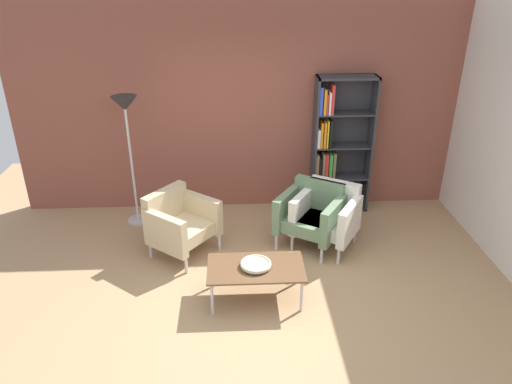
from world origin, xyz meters
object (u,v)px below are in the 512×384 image
object	(u,v)px
decorative_bowl	(256,264)
armchair_by_bookshelf	(311,214)
bookshelf_tall	(335,149)
coffee_table_low	(256,269)
armchair_spare_guest	(327,214)
armchair_corner_red	(180,222)
floor_lamp_torchiere	(126,119)

from	to	relation	value
decorative_bowl	armchair_by_bookshelf	distance (m)	1.31
bookshelf_tall	coffee_table_low	world-z (taller)	bookshelf_tall
armchair_by_bookshelf	armchair_spare_guest	size ratio (longest dim) A/B	1.00
armchair_by_bookshelf	coffee_table_low	bearing A→B (deg)	-92.05
coffee_table_low	armchair_by_bookshelf	distance (m)	1.31
bookshelf_tall	armchair_corner_red	xyz separation A→B (m)	(-2.05, -1.08, -0.49)
coffee_table_low	armchair_by_bookshelf	world-z (taller)	armchair_by_bookshelf
decorative_bowl	floor_lamp_torchiere	bearing A→B (deg)	130.99
bookshelf_tall	armchair_by_bookshelf	distance (m)	1.16
armchair_spare_guest	armchair_by_bookshelf	bearing A→B (deg)	-155.74
bookshelf_tall	armchair_by_bookshelf	size ratio (longest dim) A/B	2.02
decorative_bowl	armchair_corner_red	bearing A→B (deg)	132.24
coffee_table_low	decorative_bowl	world-z (taller)	decorative_bowl
bookshelf_tall	armchair_by_bookshelf	world-z (taller)	bookshelf_tall
decorative_bowl	armchair_by_bookshelf	xyz separation A→B (m)	(0.74, 1.08, -0.02)
armchair_spare_guest	coffee_table_low	bearing A→B (deg)	-99.65
decorative_bowl	floor_lamp_torchiere	world-z (taller)	floor_lamp_torchiere
bookshelf_tall	decorative_bowl	distance (m)	2.40
armchair_corner_red	armchair_by_bookshelf	xyz separation A→B (m)	(1.61, 0.13, 0.00)
bookshelf_tall	armchair_spare_guest	size ratio (longest dim) A/B	2.02
coffee_table_low	armchair_by_bookshelf	xyz separation A→B (m)	(0.74, 1.08, 0.05)
bookshelf_tall	armchair_corner_red	size ratio (longest dim) A/B	2.00
armchair_spare_guest	floor_lamp_torchiere	distance (m)	2.77
armchair_corner_red	armchair_spare_guest	world-z (taller)	same
decorative_bowl	armchair_spare_guest	size ratio (longest dim) A/B	0.34
armchair_corner_red	armchair_by_bookshelf	bearing A→B (deg)	-47.32
bookshelf_tall	decorative_bowl	xyz separation A→B (m)	(-1.19, -2.03, -0.47)
armchair_corner_red	armchair_spare_guest	bearing A→B (deg)	-48.62
armchair_by_bookshelf	floor_lamp_torchiere	world-z (taller)	floor_lamp_torchiere
decorative_bowl	armchair_spare_guest	bearing A→B (deg)	48.48
bookshelf_tall	armchair_corner_red	world-z (taller)	bookshelf_tall
bookshelf_tall	armchair_spare_guest	world-z (taller)	bookshelf_tall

